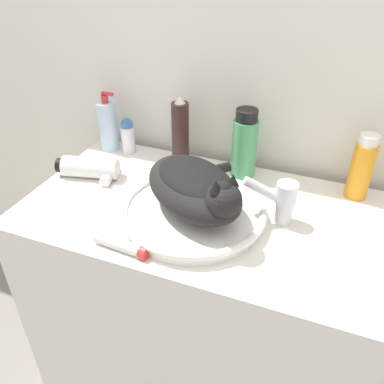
% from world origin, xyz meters
% --- Properties ---
extents(wall_back, '(8.00, 0.05, 2.40)m').
position_xyz_m(wall_back, '(0.00, 0.60, 1.20)').
color(wall_back, silver).
rests_on(wall_back, ground_plane).
extents(vanity_counter, '(1.05, 0.54, 0.87)m').
position_xyz_m(vanity_counter, '(0.00, 0.27, 0.43)').
color(vanity_counter, white).
rests_on(vanity_counter, ground_plane).
extents(sink_basin, '(0.37, 0.37, 0.04)m').
position_xyz_m(sink_basin, '(-0.05, 0.22, 0.89)').
color(sink_basin, white).
rests_on(sink_basin, vanity_counter).
extents(cat, '(0.36, 0.38, 0.15)m').
position_xyz_m(cat, '(-0.04, 0.22, 0.97)').
color(cat, black).
rests_on(cat, sink_basin).
extents(faucet, '(0.14, 0.07, 0.13)m').
position_xyz_m(faucet, '(0.16, 0.29, 0.94)').
color(faucet, silver).
rests_on(faucet, vanity_counter).
extents(soap_pump_bottle, '(0.06, 0.06, 0.20)m').
position_xyz_m(soap_pump_bottle, '(-0.45, 0.49, 0.95)').
color(soap_pump_bottle, silver).
rests_on(soap_pump_bottle, vanity_counter).
extents(mouthwash_bottle, '(0.07, 0.07, 0.21)m').
position_xyz_m(mouthwash_bottle, '(0.01, 0.49, 0.97)').
color(mouthwash_bottle, '#4CA366').
rests_on(mouthwash_bottle, vanity_counter).
extents(shampoo_bottle_tall, '(0.06, 0.06, 0.19)m').
position_xyz_m(shampoo_bottle_tall, '(0.33, 0.49, 0.96)').
color(shampoo_bottle_tall, orange).
rests_on(shampoo_bottle_tall, vanity_counter).
extents(hairspray_can_black, '(0.05, 0.05, 0.22)m').
position_xyz_m(hairspray_can_black, '(-0.20, 0.49, 0.97)').
color(hairspray_can_black, '#331E19').
rests_on(hairspray_can_black, vanity_counter).
extents(deodorant_stick, '(0.04, 0.04, 0.12)m').
position_xyz_m(deodorant_stick, '(-0.38, 0.49, 0.93)').
color(deodorant_stick, silver).
rests_on(deodorant_stick, vanity_counter).
extents(cream_tube, '(0.14, 0.04, 0.03)m').
position_xyz_m(cream_tube, '(-0.16, 0.05, 0.88)').
color(cream_tube, silver).
rests_on(cream_tube, vanity_counter).
extents(hair_dryer, '(0.19, 0.12, 0.06)m').
position_xyz_m(hair_dryer, '(-0.41, 0.30, 0.90)').
color(hair_dryer, silver).
rests_on(hair_dryer, vanity_counter).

